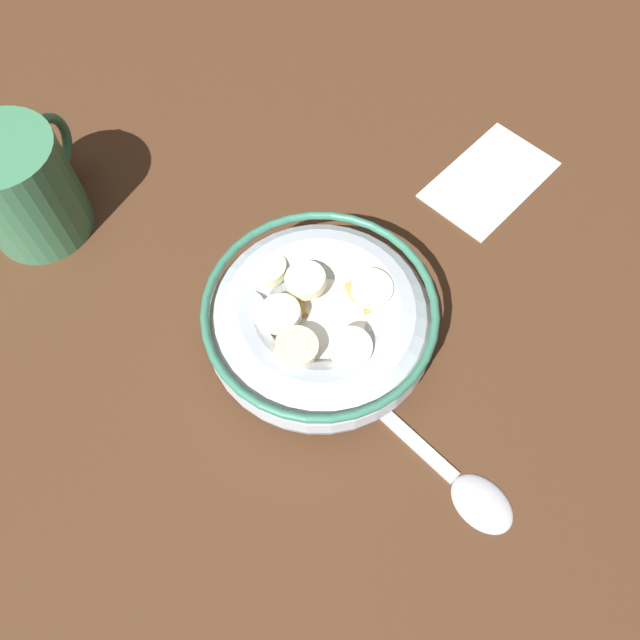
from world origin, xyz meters
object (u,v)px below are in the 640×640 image
(spoon, at_px, (454,476))
(cereal_bowl, at_px, (319,321))
(coffee_mug, at_px, (24,187))
(folded_napkin, at_px, (490,179))

(spoon, bearing_deg, cereal_bowl, 58.20)
(spoon, relative_size, coffee_mug, 1.47)
(spoon, distance_m, folded_napkin, 0.26)
(folded_napkin, bearing_deg, cereal_bowl, 153.21)
(cereal_bowl, bearing_deg, spoon, -121.80)
(coffee_mug, relative_size, folded_napkin, 0.95)
(cereal_bowl, height_order, spoon, cereal_bowl)
(spoon, relative_size, folded_napkin, 1.40)
(cereal_bowl, relative_size, spoon, 1.01)
(cereal_bowl, xyz_separation_m, coffee_mug, (0.03, 0.25, 0.02))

